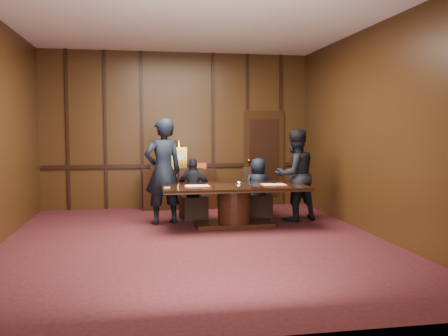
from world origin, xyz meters
The scene contains 13 objects.
room centered at (0.07, 0.14, 1.72)m, with size 7.00×7.04×3.50m.
sideboard centered at (0.00, 3.26, 0.49)m, with size 1.60×0.45×1.54m.
conference_table centered at (0.83, 1.10, 0.51)m, with size 2.62×1.32×0.76m.
folder_left centered at (0.14, 1.00, 0.77)m, with size 0.46×0.33×0.02m.
folder_right centered at (1.53, 0.97, 0.77)m, with size 0.46×0.33×0.02m.
inkstand centered at (0.83, 0.65, 0.81)m, with size 0.20×0.14×0.12m.
notepad centered at (-0.40, 0.88, 0.77)m, with size 0.10×0.07×0.01m, color #DDD16C.
chair_left centered at (0.17, 1.98, 0.29)m, with size 0.54×0.54×0.99m.
chair_right centered at (1.47, 1.98, 0.29)m, with size 0.54×0.54×0.99m.
signatory_left centered at (0.18, 1.90, 0.60)m, with size 0.71×0.29×1.20m, color black.
signatory_right centered at (1.48, 1.90, 0.60)m, with size 0.59×0.38×1.21m, color black.
witness_left centered at (-0.43, 1.59, 0.99)m, with size 0.72×0.47×1.98m, color black.
witness_right centered at (2.10, 1.47, 0.89)m, with size 0.86×0.67×1.78m, color black.
Camera 1 is at (-0.83, -7.29, 1.77)m, focal length 38.00 mm.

